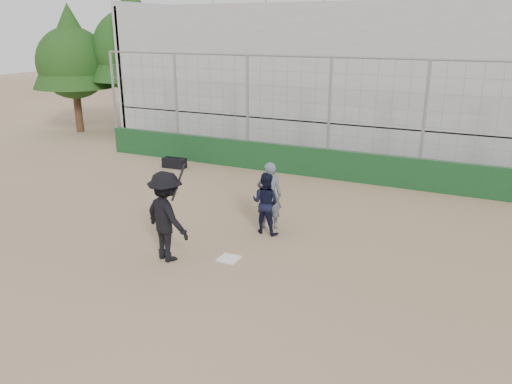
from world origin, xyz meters
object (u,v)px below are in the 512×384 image
at_px(batter_at_plate, 167,216).
at_px(umpire, 269,199).
at_px(catcher_crouched, 265,213).
at_px(equipment_bag, 174,163).

distance_m(batter_at_plate, umpire, 2.91).
xyz_separation_m(batter_at_plate, catcher_crouched, (1.32, 2.26, -0.47)).
bearing_deg(catcher_crouched, equipment_bag, 143.16).
xyz_separation_m(catcher_crouched, equipment_bag, (-5.54, 4.15, -0.35)).
bearing_deg(batter_at_plate, umpire, 63.98).
relative_size(batter_at_plate, equipment_bag, 2.40).
height_order(batter_at_plate, equipment_bag, batter_at_plate).
relative_size(batter_at_plate, umpire, 1.36).
bearing_deg(equipment_bag, batter_at_plate, -56.62).
bearing_deg(umpire, batter_at_plate, 40.23).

